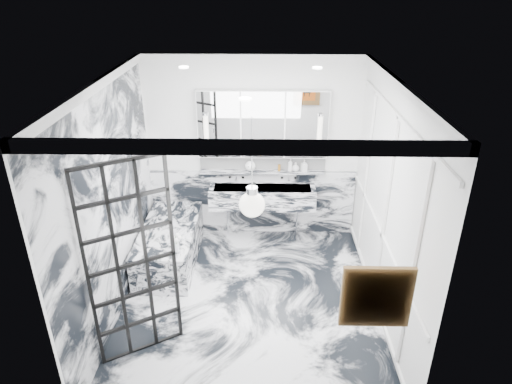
{
  "coord_description": "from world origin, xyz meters",
  "views": [
    {
      "loc": [
        0.18,
        -4.65,
        3.82
      ],
      "look_at": [
        0.08,
        0.5,
        1.32
      ],
      "focal_mm": 32.0,
      "sensor_mm": 36.0,
      "label": 1
    }
  ],
  "objects_px": {
    "trough_sink": "(262,197)",
    "mirror_cabinet": "(263,124)",
    "crittall_door": "(132,264)",
    "bathtub": "(170,244)"
  },
  "relations": [
    {
      "from": "trough_sink",
      "to": "bathtub",
      "type": "height_order",
      "value": "trough_sink"
    },
    {
      "from": "trough_sink",
      "to": "bathtub",
      "type": "distance_m",
      "value": 1.55
    },
    {
      "from": "bathtub",
      "to": "mirror_cabinet",
      "type": "bearing_deg",
      "value": 32.06
    },
    {
      "from": "bathtub",
      "to": "crittall_door",
      "type": "bearing_deg",
      "value": -89.49
    },
    {
      "from": "trough_sink",
      "to": "bathtub",
      "type": "xyz_separation_m",
      "value": [
        -1.33,
        -0.66,
        -0.45
      ]
    },
    {
      "from": "mirror_cabinet",
      "to": "bathtub",
      "type": "bearing_deg",
      "value": -147.94
    },
    {
      "from": "bathtub",
      "to": "trough_sink",
      "type": "bearing_deg",
      "value": 26.48
    },
    {
      "from": "crittall_door",
      "to": "mirror_cabinet",
      "type": "distance_m",
      "value": 2.95
    },
    {
      "from": "trough_sink",
      "to": "mirror_cabinet",
      "type": "distance_m",
      "value": 1.1
    },
    {
      "from": "crittall_door",
      "to": "trough_sink",
      "type": "height_order",
      "value": "crittall_door"
    }
  ]
}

